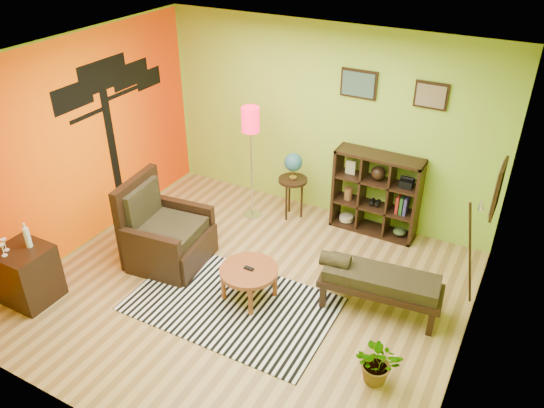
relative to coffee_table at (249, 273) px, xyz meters
The scene contains 11 objects.
ground 0.39m from the coffee_table, 139.21° to the left, with size 5.00×5.00×0.00m, color tan.
room_shell 1.45m from the coffee_table, 153.22° to the left, with size 5.04×4.54×2.82m.
zebra_rug 0.44m from the coffee_table, 118.69° to the right, with size 2.39×1.46×0.01m, color white.
coffee_table is the anchor object (origin of this frame).
armchair 1.37m from the coffee_table, behind, with size 1.04×1.05×1.14m.
side_cabinet 2.61m from the coffee_table, 151.32° to the right, with size 0.60×0.55×1.02m.
floor_lamp 2.13m from the coffee_table, 119.22° to the left, with size 0.26×0.26×1.72m.
globe_table 1.98m from the coffee_table, 101.28° to the left, with size 0.42×0.42×1.03m.
cube_shelf 2.28m from the coffee_table, 68.68° to the left, with size 1.20×0.35×1.20m.
bench 1.49m from the coffee_table, 21.01° to the left, with size 1.44×0.66×0.64m.
potted_plant 1.83m from the coffee_table, 15.13° to the right, with size 0.45×0.50×0.39m, color #26661E.
Camera 1 is at (2.69, -4.29, 4.24)m, focal length 35.00 mm.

